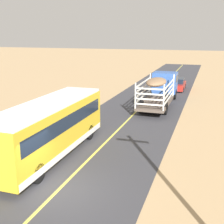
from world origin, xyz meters
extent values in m
plane|color=tan|center=(0.00, 0.00, 0.00)|extent=(240.00, 240.00, 0.00)
cube|color=#38383D|center=(0.00, 0.00, 0.01)|extent=(8.00, 120.00, 0.02)
cube|color=#D8CC4C|center=(0.00, 0.00, 0.02)|extent=(0.16, 117.60, 0.00)
cube|color=#3359A5|center=(1.57, 21.47, 1.82)|extent=(2.50, 2.20, 2.20)
cube|color=#192333|center=(1.57, 21.47, 2.27)|extent=(2.53, 1.54, 0.70)
cube|color=brown|center=(1.57, 16.07, 0.72)|extent=(2.50, 6.40, 0.24)
cylinder|color=silver|center=(0.38, 19.21, 1.94)|extent=(0.12, 0.12, 2.20)
cylinder|color=silver|center=(2.76, 19.21, 1.94)|extent=(0.12, 0.12, 2.20)
cylinder|color=silver|center=(0.38, 12.93, 1.94)|extent=(0.12, 0.12, 2.20)
cylinder|color=silver|center=(2.76, 12.93, 1.94)|extent=(0.12, 0.12, 2.20)
cube|color=silver|center=(0.36, 16.07, 1.28)|extent=(0.08, 6.30, 0.12)
cube|color=silver|center=(2.78, 16.07, 1.28)|extent=(0.08, 6.30, 0.12)
cube|color=silver|center=(1.57, 12.91, 1.28)|extent=(2.40, 0.08, 0.12)
cube|color=silver|center=(0.36, 16.07, 1.72)|extent=(0.08, 6.30, 0.12)
cube|color=silver|center=(2.78, 16.07, 1.72)|extent=(0.08, 6.30, 0.12)
cube|color=silver|center=(1.57, 12.91, 1.72)|extent=(2.40, 0.08, 0.12)
cube|color=silver|center=(0.36, 16.07, 2.16)|extent=(0.08, 6.30, 0.12)
cube|color=silver|center=(2.78, 16.07, 2.16)|extent=(0.08, 6.30, 0.12)
cube|color=silver|center=(1.57, 12.91, 2.16)|extent=(2.40, 0.08, 0.12)
cube|color=silver|center=(0.36, 16.07, 2.60)|extent=(0.08, 6.30, 0.12)
cube|color=silver|center=(2.78, 16.07, 2.60)|extent=(0.08, 6.30, 0.12)
cube|color=silver|center=(1.57, 12.91, 2.60)|extent=(2.40, 0.08, 0.12)
ellipsoid|color=#8C6B4C|center=(1.57, 16.07, 2.69)|extent=(1.75, 3.84, 0.70)
cylinder|color=black|center=(0.48, 21.47, 0.57)|extent=(0.32, 1.10, 1.10)
cylinder|color=black|center=(2.66, 21.47, 0.57)|extent=(0.32, 1.10, 1.10)
cylinder|color=black|center=(0.48, 14.79, 0.57)|extent=(0.32, 1.10, 1.10)
cylinder|color=black|center=(2.66, 14.79, 0.57)|extent=(0.32, 1.10, 1.10)
cube|color=gold|center=(-2.38, 3.57, 1.72)|extent=(2.50, 10.00, 2.70)
cube|color=white|center=(-2.38, 3.57, 3.15)|extent=(2.45, 9.80, 0.16)
cube|color=#192333|center=(-2.38, 3.57, 2.19)|extent=(2.54, 9.20, 0.80)
cube|color=silver|center=(-2.38, 3.57, 0.57)|extent=(2.53, 9.80, 0.36)
cylinder|color=black|center=(-3.48, 6.82, 0.52)|extent=(0.30, 1.00, 1.00)
cylinder|color=black|center=(-1.28, 6.82, 0.52)|extent=(0.30, 1.00, 1.00)
cylinder|color=black|center=(-1.28, 0.32, 0.52)|extent=(0.30, 1.00, 1.00)
cube|color=#B2261E|center=(2.31, 27.34, 0.53)|extent=(1.80, 4.40, 0.70)
cube|color=#192333|center=(2.31, 27.44, 1.18)|extent=(1.53, 2.20, 0.60)
cylinder|color=black|center=(1.52, 28.66, 0.35)|extent=(0.22, 0.66, 0.66)
cylinder|color=black|center=(3.10, 28.66, 0.35)|extent=(0.22, 0.66, 0.66)
cylinder|color=black|center=(1.52, 26.02, 0.35)|extent=(0.22, 0.66, 0.66)
cylinder|color=black|center=(3.10, 26.02, 0.35)|extent=(0.22, 0.66, 0.66)
camera|label=1|loc=(6.27, -11.01, 7.04)|focal=48.02mm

